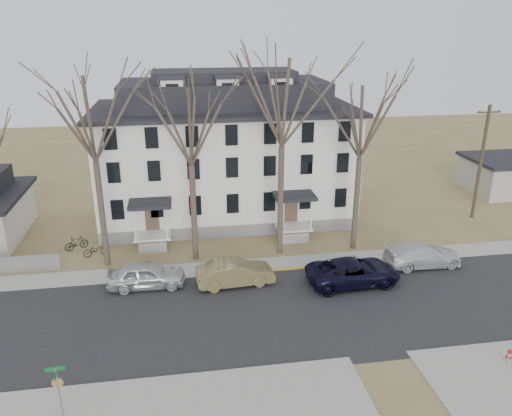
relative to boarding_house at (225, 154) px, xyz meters
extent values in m
plane|color=olive|center=(2.00, -17.95, -5.38)|extent=(120.00, 120.00, 0.00)
cube|color=#27272A|center=(2.00, -15.95, -5.38)|extent=(120.00, 10.00, 0.04)
cube|color=#A09F97|center=(2.00, -9.95, -5.38)|extent=(120.00, 2.00, 0.08)
cube|color=gold|center=(7.00, -10.85, -5.38)|extent=(14.00, 0.25, 0.06)
cube|color=slate|center=(0.00, 0.05, -4.88)|extent=(20.00, 10.00, 1.00)
cube|color=silver|center=(0.00, 0.05, -0.38)|extent=(20.00, 10.00, 8.00)
cube|color=black|center=(0.00, 0.05, 3.72)|extent=(20.80, 10.80, 0.30)
cube|color=black|center=(0.00, 0.05, 4.87)|extent=(16.00, 7.00, 2.00)
cube|color=black|center=(0.00, 0.05, 6.27)|extent=(11.00, 4.50, 0.80)
cube|color=white|center=(-6.00, -5.91, -4.38)|extent=(2.60, 2.00, 0.16)
cube|color=white|center=(4.50, -5.91, -4.38)|extent=(2.60, 2.00, 0.16)
cube|color=white|center=(6.50, -5.03, -0.18)|extent=(1.60, 0.08, 1.20)
cube|color=#A09F97|center=(28.00, 2.05, -3.88)|extent=(8.00, 6.00, 3.00)
cylinder|color=#473B31|center=(-9.00, -8.15, -1.74)|extent=(0.40, 0.40, 7.28)
cylinder|color=#473B31|center=(-3.00, -8.15, -2.00)|extent=(0.40, 0.40, 6.76)
cylinder|color=#473B31|center=(3.00, -8.15, -1.48)|extent=(0.40, 0.40, 7.80)
cylinder|color=#473B31|center=(8.50, -8.15, -2.00)|extent=(0.40, 0.40, 6.76)
cylinder|color=#3D3023|center=(20.50, -3.95, -0.63)|extent=(0.28, 0.28, 9.50)
cube|color=#3D3023|center=(20.50, -3.95, 3.52)|extent=(2.00, 0.12, 0.12)
imported|color=silver|center=(-6.19, -11.70, -4.56)|extent=(4.80, 1.97, 1.63)
imported|color=olive|center=(-0.69, -12.28, -4.58)|extent=(5.01, 2.13, 1.61)
imported|color=black|center=(6.66, -13.33, -4.56)|extent=(6.03, 3.04, 1.64)
imported|color=silver|center=(12.16, -11.63, -4.61)|extent=(5.30, 2.21, 1.53)
imported|color=black|center=(-9.92, -6.75, -4.91)|extent=(1.88, 1.03, 0.94)
imported|color=black|center=(-11.47, -5.44, -4.87)|extent=(1.74, 1.22, 1.03)
cylinder|color=#B7B7BA|center=(11.52, -22.03, -5.35)|extent=(0.31, 0.31, 0.06)
cylinder|color=#B7B7BA|center=(11.52, -22.03, -5.03)|extent=(0.21, 0.21, 0.54)
sphere|color=#A51411|center=(11.52, -22.03, -4.70)|extent=(0.23, 0.23, 0.23)
cylinder|color=#A51411|center=(11.52, -22.03, -4.99)|extent=(0.33, 0.12, 0.12)
cylinder|color=#A51411|center=(11.52, -22.03, -4.99)|extent=(0.12, 0.29, 0.12)
cylinder|color=gray|center=(-9.10, -22.58, -4.03)|extent=(0.07, 0.07, 2.70)
cube|color=#0C5926|center=(-9.10, -22.58, -2.73)|extent=(0.78, 0.03, 0.19)
cube|color=#0C5926|center=(-9.10, -22.58, -2.95)|extent=(0.03, 0.78, 0.19)
camera|label=1|loc=(-3.72, -39.94, 10.27)|focal=35.00mm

